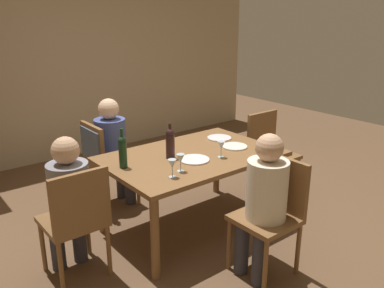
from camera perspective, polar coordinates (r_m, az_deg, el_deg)
name	(u,v)px	position (r m, az deg, el deg)	size (l,w,h in m)	color
ground_plane	(192,226)	(3.99, 0.00, -11.54)	(10.00, 10.00, 0.00)	brown
rear_room_partition	(68,60)	(5.87, -17.14, 11.28)	(6.40, 0.12, 2.70)	tan
dining_table	(192,163)	(3.71, 0.00, -2.70)	(1.58, 1.04, 0.74)	brown
chair_near	(273,207)	(3.22, 11.41, -8.81)	(0.44, 0.44, 0.92)	brown
chair_far_left	(100,154)	(4.21, -12.84, -1.44)	(0.46, 0.44, 0.92)	brown
chair_left_end	(76,217)	(3.15, -16.05, -9.86)	(0.44, 0.44, 0.92)	brown
chair_right_end	(269,148)	(4.58, 10.81, -0.52)	(0.44, 0.44, 0.92)	brown
person_woman_host	(264,196)	(3.09, 10.19, -7.33)	(0.36, 0.31, 1.15)	#33333D
person_man_bearded	(113,145)	(4.25, -11.10, -0.11)	(0.36, 0.32, 1.16)	#33333D
person_man_guest	(69,197)	(3.19, -17.05, -7.14)	(0.31, 0.35, 1.13)	#33333D
wine_bottle_tall_green	(123,151)	(3.37, -9.80, -0.94)	(0.07, 0.07, 0.34)	#19381E
wine_bottle_dark_red	(170,142)	(3.55, -3.11, 0.23)	(0.08, 0.08, 0.32)	black
wine_glass_near_left	(172,165)	(3.14, -2.82, -2.93)	(0.07, 0.07, 0.15)	silver
wine_glass_centre	(181,159)	(3.25, -1.64, -2.16)	(0.07, 0.07, 0.15)	silver
wine_glass_near_right	(221,146)	(3.58, 4.15, -0.28)	(0.07, 0.07, 0.15)	silver
dinner_plate_host	(234,146)	(3.89, 6.04, -0.34)	(0.25, 0.25, 0.01)	white
dinner_plate_guest_left	(194,160)	(3.53, 0.33, -2.23)	(0.27, 0.27, 0.01)	white
dinner_plate_guest_right	(219,138)	(4.14, 3.89, 0.86)	(0.25, 0.25, 0.01)	white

